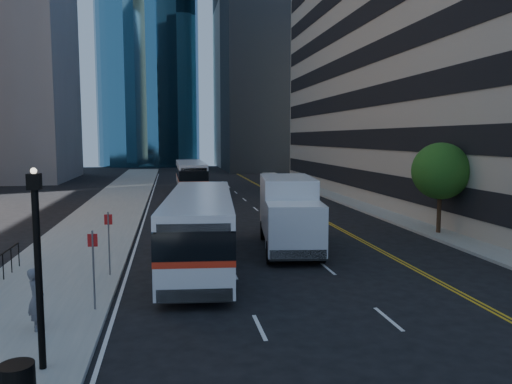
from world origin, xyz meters
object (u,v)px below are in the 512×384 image
at_px(lamp_post, 38,260).
at_px(bus_rear, 191,176).
at_px(pedestrian, 36,299).
at_px(box_truck, 289,212).
at_px(bus_front, 200,226).
at_px(street_tree, 441,171).

distance_m(lamp_post, bus_rear, 38.95).
bearing_deg(bus_rear, pedestrian, -99.67).
bearing_deg(bus_rear, box_truck, -82.60).
bearing_deg(lamp_post, box_truck, 53.72).
height_order(lamp_post, box_truck, lamp_post).
bearing_deg(bus_front, lamp_post, -108.80).
bearing_deg(lamp_post, pedestrian, 106.44).
height_order(lamp_post, pedestrian, lamp_post).
distance_m(lamp_post, pedestrian, 3.15).
bearing_deg(box_truck, lamp_post, -118.81).
distance_m(street_tree, box_truck, 9.64).
distance_m(bus_front, box_truck, 5.11).
xyz_separation_m(street_tree, bus_rear, (-13.00, 24.61, -1.95)).
height_order(bus_rear, pedestrian, bus_rear).
relative_size(street_tree, pedestrian, 2.90).
bearing_deg(street_tree, bus_front, -161.95).
distance_m(street_tree, bus_front, 14.60).
bearing_deg(bus_rear, bus_front, -92.09).
bearing_deg(street_tree, lamp_post, -142.13).
distance_m(box_truck, pedestrian, 13.38).
xyz_separation_m(street_tree, box_truck, (-9.25, -2.08, -1.79)).
xyz_separation_m(box_truck, pedestrian, (-9.51, -9.38, -0.83)).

